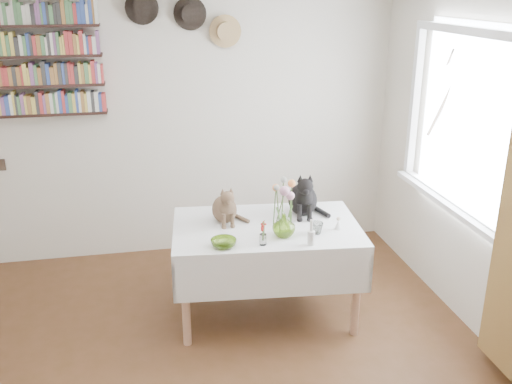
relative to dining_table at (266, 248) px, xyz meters
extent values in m
cube|color=beige|center=(-0.55, 1.33, 0.69)|extent=(4.04, 0.04, 2.54)
cube|color=white|center=(1.42, -0.14, 0.94)|extent=(0.01, 1.40, 1.20)
cube|color=white|center=(1.42, -0.14, 1.57)|extent=(0.06, 1.52, 0.06)
cube|color=white|center=(1.42, -0.14, 0.31)|extent=(0.06, 1.52, 0.06)
cube|color=white|center=(1.42, 0.59, 0.94)|extent=(0.06, 0.06, 1.20)
cube|color=white|center=(1.39, -0.14, 0.31)|extent=(0.12, 1.50, 0.04)
cube|color=white|center=(0.00, 0.00, 0.15)|extent=(1.46, 1.01, 0.06)
cylinder|color=tan|center=(-0.64, -0.31, -0.22)|extent=(0.06, 0.06, 0.68)
cylinder|color=tan|center=(0.57, -0.42, -0.22)|extent=(0.06, 0.06, 0.68)
cylinder|color=tan|center=(-0.57, 0.42, -0.22)|extent=(0.06, 0.06, 0.68)
cylinder|color=tan|center=(0.64, 0.31, -0.22)|extent=(0.06, 0.06, 0.68)
imported|color=#A2CA49|center=(0.08, -0.21, 0.27)|extent=(0.22, 0.22, 0.17)
imported|color=#A2CA49|center=(-0.37, -0.30, 0.21)|extent=(0.21, 0.21, 0.06)
imported|color=white|center=(0.32, -0.21, 0.22)|extent=(0.10, 0.10, 0.08)
cylinder|color=white|center=(0.23, -0.39, 0.23)|extent=(0.05, 0.05, 0.10)
cylinder|color=white|center=(0.23, -0.39, 0.33)|extent=(0.02, 0.02, 0.08)
cylinder|color=white|center=(-0.10, -0.32, 0.22)|extent=(0.05, 0.05, 0.08)
cone|color=white|center=(0.50, -0.17, 0.22)|extent=(0.05, 0.05, 0.07)
sphere|color=beige|center=(0.50, -0.17, 0.27)|extent=(0.03, 0.03, 0.03)
cylinder|color=#4C7233|center=(0.05, -0.20, 0.38)|extent=(0.01, 0.01, 0.30)
sphere|color=#D390B1|center=(0.05, -0.20, 0.53)|extent=(0.07, 0.07, 0.07)
cylinder|color=#4C7233|center=(0.12, -0.23, 0.36)|extent=(0.01, 0.01, 0.26)
sphere|color=#D390B1|center=(0.12, -0.23, 0.49)|extent=(0.06, 0.06, 0.06)
cylinder|color=#4C7233|center=(0.14, -0.18, 0.40)|extent=(0.01, 0.01, 0.34)
sphere|color=#F48C41|center=(0.14, -0.18, 0.57)|extent=(0.06, 0.06, 0.06)
cylinder|color=#4C7233|center=(0.02, -0.17, 0.39)|extent=(0.01, 0.01, 0.31)
sphere|color=#F48C41|center=(0.02, -0.17, 0.54)|extent=(0.05, 0.05, 0.05)
cylinder|color=#4C7233|center=(0.08, -0.16, 0.42)|extent=(0.01, 0.01, 0.37)
sphere|color=#999E93|center=(0.08, -0.16, 0.60)|extent=(0.04, 0.04, 0.04)
cylinder|color=#4C7233|center=(0.03, -0.24, 0.40)|extent=(0.01, 0.01, 0.33)
sphere|color=#999E93|center=(0.03, -0.24, 0.56)|extent=(0.04, 0.04, 0.04)
cube|color=black|center=(-1.65, 1.22, 0.84)|extent=(1.00, 0.16, 0.02)
cube|color=black|center=(-1.65, 1.22, 1.08)|extent=(1.00, 0.16, 0.02)
cube|color=black|center=(-1.65, 1.22, 1.32)|extent=(1.00, 0.16, 0.02)
cube|color=black|center=(-1.65, 1.22, 1.56)|extent=(1.00, 0.16, 0.02)
cylinder|color=black|center=(-0.80, 1.27, 1.69)|extent=(0.28, 0.02, 0.28)
cylinder|color=black|center=(-0.80, 1.23, 1.69)|extent=(0.16, 0.08, 0.16)
cylinder|color=black|center=(-0.40, 1.27, 1.64)|extent=(0.28, 0.02, 0.28)
cylinder|color=black|center=(-0.40, 1.23, 1.64)|extent=(0.16, 0.08, 0.16)
cylinder|color=tan|center=(-0.10, 1.27, 1.49)|extent=(0.28, 0.02, 0.28)
cylinder|color=tan|center=(-0.10, 1.23, 1.49)|extent=(0.16, 0.08, 0.16)
camera|label=1|loc=(-0.85, -3.81, 1.87)|focal=40.00mm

